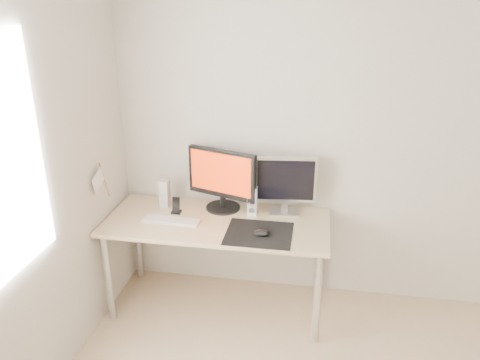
{
  "coord_description": "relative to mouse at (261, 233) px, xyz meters",
  "views": [
    {
      "loc": [
        -0.26,
        -1.56,
        2.23
      ],
      "look_at": [
        -0.78,
        1.49,
        1.01
      ],
      "focal_mm": 35.0,
      "sensor_mm": 36.0,
      "label": 1
    }
  ],
  "objects": [
    {
      "name": "desk",
      "position": [
        -0.34,
        0.18,
        -0.1
      ],
      "size": [
        1.6,
        0.7,
        0.73
      ],
      "color": "#D1B587",
      "rests_on": "ground"
    },
    {
      "name": "phone_dock",
      "position": [
        -0.67,
        0.25,
        0.02
      ],
      "size": [
        0.07,
        0.06,
        0.13
      ],
      "color": "black",
      "rests_on": "desk"
    },
    {
      "name": "second_monitor",
      "position": [
        0.12,
        0.39,
        0.22
      ],
      "size": [
        0.45,
        0.18,
        0.43
      ],
      "color": "silver",
      "rests_on": "desk"
    },
    {
      "name": "pennant",
      "position": [
        -1.13,
        0.04,
        0.3
      ],
      "size": [
        0.01,
        0.23,
        0.29
      ],
      "color": "#A57F54",
      "rests_on": "wall_left"
    },
    {
      "name": "main_monitor",
      "position": [
        -0.34,
        0.38,
        0.23
      ],
      "size": [
        0.54,
        0.33,
        0.47
      ],
      "color": "black",
      "rests_on": "desk"
    },
    {
      "name": "keyboard",
      "position": [
        -0.66,
        0.11,
        -0.01
      ],
      "size": [
        0.43,
        0.15,
        0.02
      ],
      "color": "silver",
      "rests_on": "desk"
    },
    {
      "name": "speaker_left",
      "position": [
        -0.79,
        0.35,
        0.09
      ],
      "size": [
        0.07,
        0.08,
        0.22
      ],
      "color": "silver",
      "rests_on": "desk"
    },
    {
      "name": "mousepad",
      "position": [
        -0.02,
        0.03,
        -0.02
      ],
      "size": [
        0.45,
        0.4,
        0.0
      ],
      "primitive_type": "cube",
      "color": "black",
      "rests_on": "desk"
    },
    {
      "name": "mouse",
      "position": [
        0.0,
        0.0,
        0.0
      ],
      "size": [
        0.11,
        0.06,
        0.04
      ],
      "primitive_type": "ellipsoid",
      "color": "black",
      "rests_on": "mousepad"
    },
    {
      "name": "wall_back",
      "position": [
        0.59,
        0.55,
        0.5
      ],
      "size": [
        3.5,
        0.0,
        3.5
      ],
      "primitive_type": "plane",
      "rotation": [
        1.57,
        0.0,
        0.0
      ],
      "color": "silver",
      "rests_on": "ground"
    },
    {
      "name": "speaker_right",
      "position": [
        -0.11,
        0.32,
        0.09
      ],
      "size": [
        0.07,
        0.08,
        0.22
      ],
      "color": "white",
      "rests_on": "desk"
    }
  ]
}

